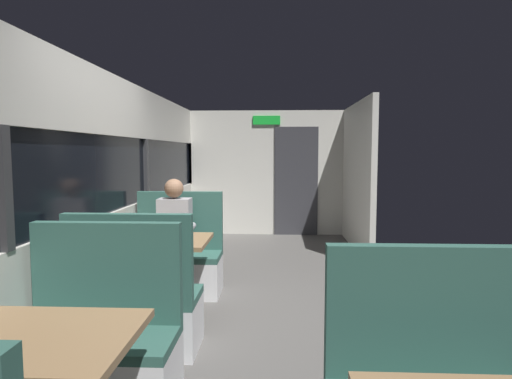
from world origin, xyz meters
The scene contains 10 objects.
ground_plane centered at (0.00, 0.00, -0.01)m, with size 3.30×9.20×0.02m, color #514F4C.
carriage_window_panel_left centered at (-1.45, 0.00, 1.11)m, with size 0.09×8.48×2.30m.
carriage_end_bulkhead centered at (0.06, 4.19, 1.14)m, with size 2.90×0.11×2.30m.
carriage_aisle_panel_right centered at (1.45, 3.00, 1.15)m, with size 0.08×2.40×2.30m, color beige.
dining_table_near_window centered at (-0.89, -2.09, 0.64)m, with size 0.90×0.70×0.74m.
bench_near_window_facing_entry centered at (-0.89, -1.39, 0.33)m, with size 0.95×0.50×1.10m.
dining_table_mid_window centered at (-0.89, 0.03, 0.64)m, with size 0.90×0.70×0.74m.
bench_mid_window_facing_end centered at (-0.89, -0.67, 0.33)m, with size 0.95×0.50×1.10m.
bench_mid_window_facing_entry centered at (-0.89, 0.73, 0.33)m, with size 0.95×0.50×1.10m.
seated_passenger centered at (-0.89, 0.65, 0.54)m, with size 0.47×0.55×1.26m.
Camera 1 is at (0.18, -3.88, 1.54)m, focal length 30.46 mm.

